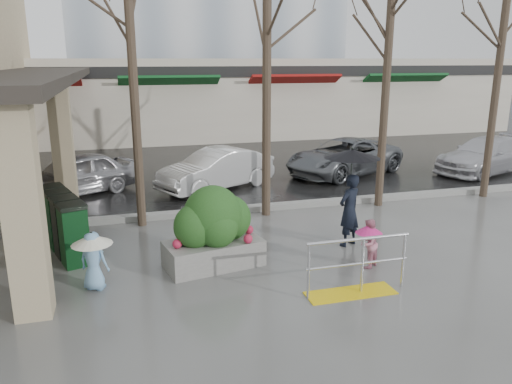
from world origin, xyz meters
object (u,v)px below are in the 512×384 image
tree_midwest (267,4)px  news_boxes (63,223)px  tree_east (506,5)px  planter (213,228)px  car_d (486,155)px  tree_west (129,7)px  woman (350,187)px  child_pink (368,240)px  child_blue (93,254)px  car_b (216,169)px  car_a (74,175)px  handrail (355,273)px  car_c (344,157)px  tree_mideast (390,23)px

tree_midwest → news_boxes: size_ratio=3.03×
tree_east → planter: bearing=-161.5°
car_d → tree_west: bearing=-94.8°
woman → news_boxes: 6.14m
child_pink → child_blue: size_ratio=0.91×
tree_midwest → car_b: (-0.72, 3.01, -4.60)m
tree_midwest → woman: size_ratio=3.21×
news_boxes → car_d: news_boxes is taller
car_a → planter: bearing=-3.0°
car_b → child_pink: bearing=-13.1°
handrail → car_c: (3.87, 8.62, 0.25)m
car_b → car_c: 4.82m
tree_mideast → car_b: 6.57m
child_blue → news_boxes: bearing=-44.5°
handrail → car_a: car_a is taller
tree_mideast → car_b: bearing=143.2°
planter → tree_west: bearing=112.8°
tree_mideast → child_blue: tree_mideast is taller
tree_west → car_a: size_ratio=1.84×
tree_east → child_pink: tree_east is taller
woman → car_b: woman is taller
woman → child_blue: size_ratio=2.03×
tree_east → news_boxes: size_ratio=3.12×
handrail → news_boxes: (-5.03, 3.46, 0.26)m
news_boxes → tree_midwest: bearing=-2.9°
tree_mideast → car_c: size_ratio=1.43×
handrail → child_blue: 4.59m
planter → car_a: planter is taller
planter → tree_mideast: bearing=29.2°
car_c → handrail: bearing=-48.0°
handrail → tree_west: 7.52m
car_b → car_a: bearing=-122.4°
handrail → car_d: (8.95, 7.54, 0.25)m
handrail → news_boxes: size_ratio=0.82×
woman → car_d: 9.67m
woman → tree_midwest: bearing=-94.0°
car_b → woman: bearing=-8.9°
woman → car_c: 7.11m
car_b → news_boxes: bearing=-70.4°
handrail → tree_mideast: tree_mideast is taller
woman → car_b: size_ratio=0.57×
child_blue → car_c: 10.95m
news_boxes → woman: bearing=-30.4°
car_b → tree_mideast: bearing=26.5°
tree_mideast → news_boxes: (-8.17, -1.34, -4.23)m
tree_mideast → child_blue: (-7.50, -3.40, -4.19)m
tree_mideast → planter: bearing=-150.8°
child_pink → tree_mideast: bearing=-156.2°
child_pink → news_boxes: size_ratio=0.42×
car_a → car_c: size_ratio=0.82×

